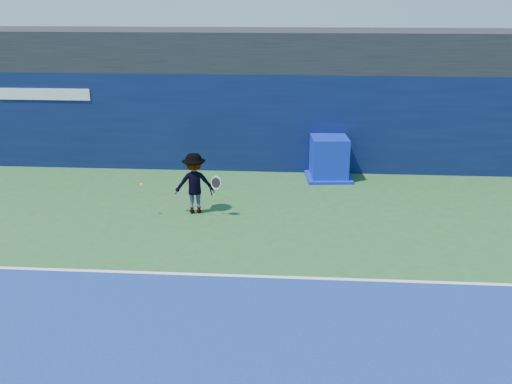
{
  "coord_description": "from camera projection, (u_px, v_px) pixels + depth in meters",
  "views": [
    {
      "loc": [
        1.56,
        -7.02,
        5.27
      ],
      "look_at": [
        0.69,
        5.2,
        1.0
      ],
      "focal_mm": 40.0,
      "sensor_mm": 36.0,
      "label": 1
    }
  ],
  "objects": [
    {
      "name": "tennis_ball",
      "position": [
        141.0,
        185.0,
        13.98
      ],
      "size": [
        0.08,
        0.08,
        0.08
      ],
      "color": "yellow",
      "rests_on": "ground"
    },
    {
      "name": "stadium_band",
      "position": [
        248.0,
        49.0,
        18.09
      ],
      "size": [
        36.0,
        3.0,
        1.2
      ],
      "primitive_type": "cube",
      "color": "black",
      "rests_on": "back_wall_assembly"
    },
    {
      "name": "back_wall_assembly",
      "position": [
        246.0,
        121.0,
        17.84
      ],
      "size": [
        36.0,
        1.03,
        3.0
      ],
      "color": "#0B153D",
      "rests_on": "ground"
    },
    {
      "name": "equipment_cart",
      "position": [
        329.0,
        160.0,
        17.03
      ],
      "size": [
        1.45,
        1.45,
        1.27
      ],
      "color": "#0C1EAC",
      "rests_on": "ground"
    },
    {
      "name": "baseline",
      "position": [
        213.0,
        275.0,
        11.27
      ],
      "size": [
        24.0,
        0.1,
        0.01
      ],
      "primitive_type": "cube",
      "color": "white",
      "rests_on": "ground"
    },
    {
      "name": "ground",
      "position": [
        185.0,
        370.0,
        8.45
      ],
      "size": [
        80.0,
        80.0,
        0.0
      ],
      "primitive_type": "plane",
      "color": "#295C2A",
      "rests_on": "ground"
    },
    {
      "name": "tennis_player",
      "position": [
        195.0,
        183.0,
        14.28
      ],
      "size": [
        1.28,
        0.77,
        1.55
      ],
      "color": "silver",
      "rests_on": "ground"
    }
  ]
}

